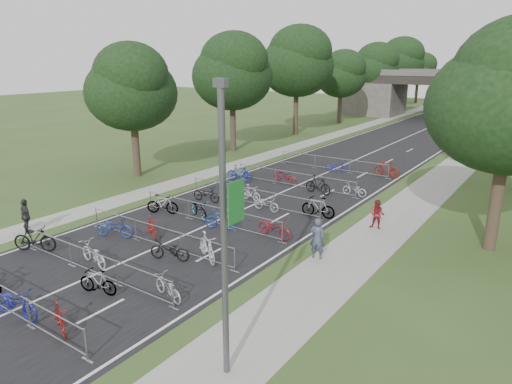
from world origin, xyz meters
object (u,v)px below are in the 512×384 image
bike_2 (16,303)px  lamppost (225,233)px  pedestrian_b (377,215)px  overpass_bridge (451,95)px  pedestrian_c (26,216)px  pedestrian_a (317,238)px

bike_2 → lamppost: bearing=-84.3°
pedestrian_b → bike_2: bearing=-118.3°
overpass_bridge → pedestrian_c: overpass_bridge is taller
bike_2 → pedestrian_c: pedestrian_c is taller
bike_2 → overpass_bridge: bearing=-7.6°
pedestrian_a → pedestrian_b: bearing=-114.0°
pedestrian_b → pedestrian_c: 18.10m
pedestrian_a → pedestrian_c: (-13.60, -5.79, -0.03)m
lamppost → pedestrian_a: (-1.53, 8.41, -3.33)m
overpass_bridge → bike_2: overpass_bridge is taller
lamppost → pedestrian_a: lamppost is taller
pedestrian_a → bike_2: bearing=44.5°
pedestrian_a → pedestrian_c: 14.78m
pedestrian_a → pedestrian_b: size_ratio=1.21×
pedestrian_c → pedestrian_a: bearing=-146.6°
pedestrian_a → pedestrian_b: 5.15m
lamppost → pedestrian_a: bearing=100.3°
overpass_bridge → pedestrian_b: 50.18m
overpass_bridge → pedestrian_c: 60.82m
overpass_bridge → lamppost: size_ratio=3.78×
bike_2 → pedestrian_b: (7.13, 15.40, 0.22)m
lamppost → pedestrian_b: size_ratio=5.23×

